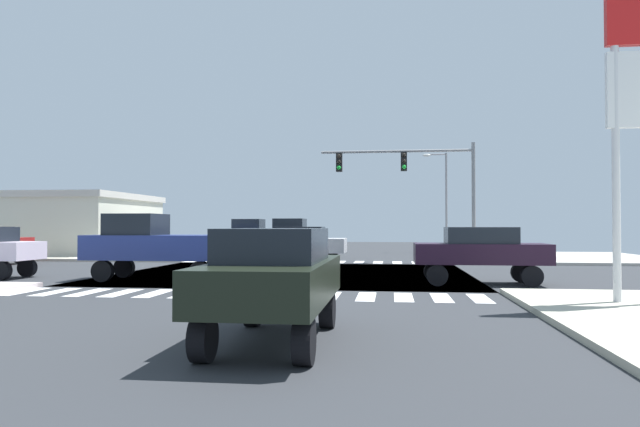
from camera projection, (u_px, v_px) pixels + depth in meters
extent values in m
cube|color=#2D2F33|center=(294.00, 274.00, 23.07)|extent=(14.00, 90.00, 0.05)
cube|color=#2D2F33|center=(294.00, 274.00, 23.07)|extent=(90.00, 12.00, 0.05)
cube|color=#B2ADA3|center=(547.00, 257.00, 33.39)|extent=(12.00, 12.00, 0.14)
cube|color=#B3AD9C|center=(126.00, 255.00, 36.58)|extent=(12.00, 12.00, 0.14)
cube|color=white|center=(24.00, 291.00, 16.66)|extent=(0.50, 2.00, 0.01)
cube|color=white|center=(56.00, 292.00, 16.54)|extent=(0.50, 2.00, 0.01)
cube|color=white|center=(88.00, 292.00, 16.42)|extent=(0.50, 2.00, 0.01)
cube|color=white|center=(121.00, 293.00, 16.29)|extent=(0.50, 2.00, 0.01)
cube|color=white|center=(155.00, 293.00, 16.17)|extent=(0.50, 2.00, 0.01)
cube|color=white|center=(189.00, 294.00, 16.05)|extent=(0.50, 2.00, 0.01)
cube|color=white|center=(223.00, 294.00, 15.92)|extent=(0.50, 2.00, 0.01)
cube|color=white|center=(258.00, 295.00, 15.80)|extent=(0.50, 2.00, 0.01)
cube|color=white|center=(294.00, 295.00, 15.68)|extent=(0.50, 2.00, 0.01)
cube|color=white|center=(330.00, 296.00, 15.56)|extent=(0.50, 2.00, 0.01)
cube|color=white|center=(366.00, 297.00, 15.43)|extent=(0.50, 2.00, 0.01)
cube|color=white|center=(404.00, 297.00, 15.31)|extent=(0.50, 2.00, 0.01)
cube|color=white|center=(441.00, 298.00, 15.19)|extent=(0.50, 2.00, 0.01)
cube|color=white|center=(480.00, 298.00, 15.06)|extent=(0.50, 2.00, 0.01)
cube|color=white|center=(194.00, 261.00, 31.15)|extent=(0.50, 2.00, 0.01)
cube|color=white|center=(212.00, 261.00, 31.03)|extent=(0.50, 2.00, 0.01)
cube|color=white|center=(230.00, 261.00, 30.90)|extent=(0.50, 2.00, 0.01)
cube|color=white|center=(248.00, 261.00, 30.78)|extent=(0.50, 2.00, 0.01)
cube|color=white|center=(266.00, 261.00, 30.66)|extent=(0.50, 2.00, 0.01)
cube|color=white|center=(284.00, 262.00, 30.53)|extent=(0.50, 2.00, 0.01)
cube|color=white|center=(303.00, 262.00, 30.41)|extent=(0.50, 2.00, 0.01)
cube|color=white|center=(321.00, 262.00, 30.29)|extent=(0.50, 2.00, 0.01)
cube|color=white|center=(340.00, 262.00, 30.16)|extent=(0.50, 2.00, 0.01)
cube|color=white|center=(359.00, 262.00, 30.04)|extent=(0.50, 2.00, 0.01)
cube|color=white|center=(378.00, 262.00, 29.92)|extent=(0.50, 2.00, 0.01)
cube|color=white|center=(397.00, 262.00, 29.80)|extent=(0.50, 2.00, 0.01)
cube|color=white|center=(417.00, 263.00, 29.67)|extent=(0.50, 2.00, 0.01)
cube|color=white|center=(436.00, 263.00, 29.55)|extent=(0.50, 2.00, 0.01)
cylinder|color=gray|center=(474.00, 202.00, 29.68)|extent=(0.20, 0.20, 6.28)
cylinder|color=gray|center=(396.00, 151.00, 30.23)|extent=(8.00, 0.14, 0.14)
cube|color=black|center=(404.00, 161.00, 30.17)|extent=(0.32, 0.40, 1.00)
sphere|color=black|center=(404.00, 155.00, 29.93)|extent=(0.22, 0.22, 0.22)
sphere|color=black|center=(404.00, 161.00, 29.93)|extent=(0.22, 0.22, 0.22)
sphere|color=green|center=(404.00, 167.00, 29.92)|extent=(0.22, 0.22, 0.22)
cube|color=black|center=(339.00, 162.00, 30.59)|extent=(0.32, 0.40, 1.00)
sphere|color=black|center=(339.00, 156.00, 30.36)|extent=(0.22, 0.22, 0.22)
sphere|color=black|center=(339.00, 162.00, 30.35)|extent=(0.22, 0.22, 0.22)
sphere|color=green|center=(339.00, 168.00, 30.34)|extent=(0.22, 0.22, 0.22)
cylinder|color=silver|center=(616.00, 147.00, 13.42)|extent=(0.18, 0.18, 7.58)
cylinder|color=gray|center=(446.00, 202.00, 41.48)|extent=(0.16, 0.16, 7.25)
cylinder|color=gray|center=(436.00, 154.00, 41.64)|extent=(1.40, 0.10, 0.10)
ellipsoid|color=silver|center=(427.00, 155.00, 41.72)|extent=(0.60, 0.32, 0.20)
cube|color=beige|center=(37.00, 227.00, 38.38)|extent=(13.85, 9.37, 3.62)
cube|color=beige|center=(37.00, 198.00, 38.42)|extent=(14.15, 9.67, 0.40)
cube|color=black|center=(131.00, 243.00, 33.67)|extent=(0.24, 2.20, 1.80)
cylinder|color=black|center=(301.00, 253.00, 32.70)|extent=(0.26, 0.74, 0.74)
cylinder|color=black|center=(274.00, 253.00, 32.90)|extent=(0.26, 0.74, 0.74)
cylinder|color=black|center=(310.00, 250.00, 36.15)|extent=(0.26, 0.74, 0.74)
cylinder|color=black|center=(285.00, 250.00, 36.34)|extent=(0.26, 0.74, 0.74)
cube|color=black|center=(292.00, 238.00, 34.54)|extent=(2.00, 5.10, 0.86)
cube|color=black|center=(290.00, 225.00, 33.67)|extent=(1.76, 1.79, 0.75)
cylinder|color=black|center=(332.00, 259.00, 27.13)|extent=(0.68, 0.26, 0.68)
cylinder|color=black|center=(329.00, 261.00, 25.70)|extent=(0.68, 0.26, 0.68)
cylinder|color=black|center=(272.00, 259.00, 27.49)|extent=(0.68, 0.26, 0.68)
cylinder|color=black|center=(266.00, 260.00, 26.06)|extent=(0.68, 0.26, 0.68)
cube|color=silver|center=(300.00, 245.00, 26.61)|extent=(4.30, 1.80, 0.66)
cube|color=black|center=(300.00, 232.00, 26.62)|extent=(2.24, 1.55, 0.54)
cylinder|color=black|center=(258.00, 251.00, 35.05)|extent=(0.26, 0.74, 0.74)
cylinder|color=black|center=(233.00, 251.00, 35.25)|extent=(0.26, 0.74, 0.74)
cylinder|color=black|center=(270.00, 249.00, 38.49)|extent=(0.26, 0.74, 0.74)
cylinder|color=black|center=(247.00, 249.00, 38.69)|extent=(0.26, 0.74, 0.74)
cube|color=navy|center=(252.00, 237.00, 36.89)|extent=(2.00, 5.10, 0.86)
cube|color=black|center=(249.00, 225.00, 36.02)|extent=(1.76, 1.79, 0.75)
cylinder|color=black|center=(253.00, 308.00, 10.92)|extent=(0.26, 0.68, 0.68)
cylinder|color=black|center=(327.00, 310.00, 10.74)|extent=(0.26, 0.68, 0.68)
cylinder|color=black|center=(203.00, 338.00, 8.02)|extent=(0.26, 0.68, 0.68)
cylinder|color=black|center=(304.00, 341.00, 7.84)|extent=(0.26, 0.68, 0.68)
cube|color=black|center=(274.00, 281.00, 9.39)|extent=(1.80, 4.30, 0.66)
cube|color=black|center=(274.00, 245.00, 9.41)|extent=(1.55, 2.24, 0.54)
cylinder|color=black|center=(437.00, 275.00, 18.23)|extent=(0.68, 0.26, 0.68)
cylinder|color=black|center=(434.00, 272.00, 19.66)|extent=(0.68, 0.26, 0.68)
cylinder|color=black|center=(532.00, 276.00, 17.87)|extent=(0.68, 0.26, 0.68)
cylinder|color=black|center=(521.00, 272.00, 19.30)|extent=(0.68, 0.26, 0.68)
cube|color=black|center=(480.00, 253.00, 18.78)|extent=(4.30, 1.80, 0.66)
cube|color=black|center=(480.00, 235.00, 18.80)|extent=(2.24, 1.55, 0.54)
cylinder|color=black|center=(1.00, 271.00, 20.09)|extent=(0.68, 0.26, 0.68)
cylinder|color=black|center=(27.00, 268.00, 21.52)|extent=(0.68, 0.26, 0.68)
cylinder|color=black|center=(20.00, 257.00, 29.10)|extent=(0.68, 0.26, 0.68)
cylinder|color=black|center=(1.00, 258.00, 27.67)|extent=(0.68, 0.26, 0.68)
cylinder|color=black|center=(103.00, 271.00, 19.54)|extent=(0.74, 0.26, 0.74)
cylinder|color=black|center=(124.00, 268.00, 21.13)|extent=(0.74, 0.26, 0.74)
cylinder|color=black|center=(200.00, 272.00, 19.12)|extent=(0.74, 0.26, 0.74)
cylinder|color=black|center=(215.00, 269.00, 20.70)|extent=(0.74, 0.26, 0.74)
cube|color=navy|center=(160.00, 247.00, 20.14)|extent=(5.10, 2.00, 0.86)
cube|color=black|center=(137.00, 224.00, 20.27)|extent=(1.79, 1.76, 0.75)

